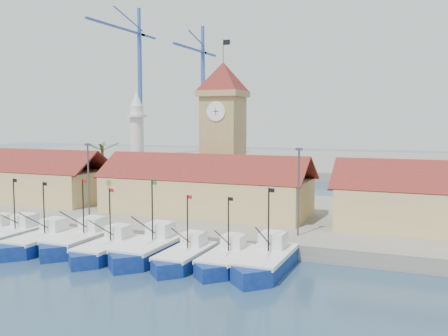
% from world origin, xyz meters
% --- Properties ---
extents(ground, '(400.00, 400.00, 0.00)m').
position_xyz_m(ground, '(0.00, 0.00, 0.00)').
color(ground, navy).
rests_on(ground, ground).
extents(quay, '(140.00, 32.00, 1.50)m').
position_xyz_m(quay, '(0.00, 24.00, 0.75)').
color(quay, gray).
rests_on(quay, ground).
extents(terminal, '(240.00, 80.00, 2.00)m').
position_xyz_m(terminal, '(0.00, 110.00, 1.00)').
color(terminal, gray).
rests_on(terminal, ground).
extents(boat_1, '(3.61, 9.88, 7.48)m').
position_xyz_m(boat_1, '(-15.15, 2.35, 0.77)').
color(boat_1, navy).
rests_on(boat_1, ground).
extents(boat_2, '(3.55, 9.74, 7.37)m').
position_xyz_m(boat_2, '(-10.67, 1.90, 0.76)').
color(boat_2, navy).
rests_on(boat_2, ground).
extents(boat_3, '(3.71, 10.16, 7.69)m').
position_xyz_m(boat_3, '(-6.84, 3.33, 0.79)').
color(boat_3, navy).
rests_on(boat_3, ground).
extents(boat_4, '(3.43, 9.38, 7.10)m').
position_xyz_m(boat_4, '(-2.56, 2.00, 0.73)').
color(boat_4, navy).
rests_on(boat_4, ground).
extents(boat_5, '(3.84, 10.52, 7.96)m').
position_xyz_m(boat_5, '(1.48, 3.13, 0.82)').
color(boat_5, navy).
rests_on(boat_5, ground).
extents(boat_6, '(3.29, 9.01, 6.82)m').
position_xyz_m(boat_6, '(5.65, 2.51, 0.70)').
color(boat_6, navy).
rests_on(boat_6, ground).
extents(boat_7, '(3.27, 8.95, 6.77)m').
position_xyz_m(boat_7, '(9.50, 3.10, 0.70)').
color(boat_7, navy).
rests_on(boat_7, ground).
extents(boat_8, '(3.76, 10.31, 7.80)m').
position_xyz_m(boat_8, '(13.18, 3.37, 0.81)').
color(boat_8, navy).
rests_on(boat_8, ground).
extents(hall_left, '(31.20, 10.13, 7.61)m').
position_xyz_m(hall_left, '(-32.00, 20.00, 3.99)').
color(hall_left, tan).
rests_on(hall_left, quay).
extents(hall_center, '(27.04, 10.13, 7.61)m').
position_xyz_m(hall_center, '(0.00, 20.00, 3.99)').
color(hall_center, tan).
rests_on(hall_center, quay).
extents(clock_tower, '(5.80, 5.80, 22.70)m').
position_xyz_m(clock_tower, '(0.00, 26.00, 11.96)').
color(clock_tower, tan).
rests_on(clock_tower, quay).
extents(minaret, '(3.00, 3.00, 16.30)m').
position_xyz_m(minaret, '(-15.00, 28.00, 9.73)').
color(minaret, silver).
rests_on(minaret, quay).
extents(palm_tree, '(5.60, 5.03, 8.39)m').
position_xyz_m(palm_tree, '(-20.00, 26.00, 6.25)').
color(palm_tree, brown).
rests_on(palm_tree, quay).
extents(lamp_posts, '(80.70, 0.25, 9.03)m').
position_xyz_m(lamp_posts, '(0.50, 12.00, 6.48)').
color(lamp_posts, '#3F3F44').
rests_on(lamp_posts, quay).
extents(crane_blue_far, '(1.00, 36.98, 46.76)m').
position_xyz_m(crane_blue_far, '(-59.76, 100.10, 28.30)').
color(crane_blue_far, '#334F9C').
rests_on(crane_blue_far, terminal).
extents(crane_blue_near, '(1.00, 29.72, 40.79)m').
position_xyz_m(crane_blue_near, '(-40.34, 106.97, 24.40)').
color(crane_blue_near, '#334F9C').
rests_on(crane_blue_near, terminal).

